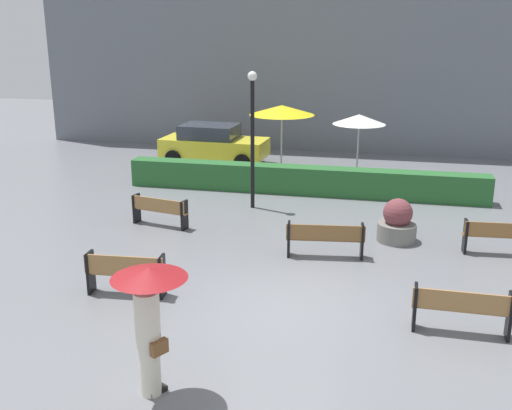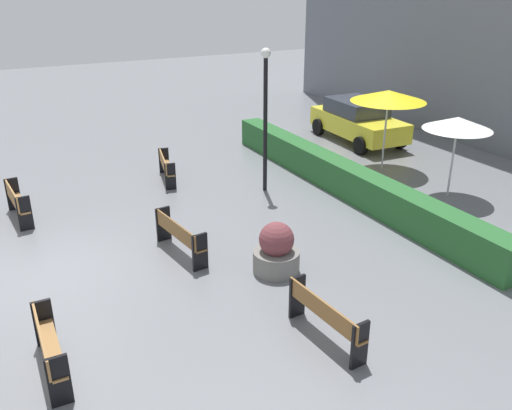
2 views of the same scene
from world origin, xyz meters
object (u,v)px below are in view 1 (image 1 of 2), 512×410
object	(u,v)px
bench_near_right	(462,308)
pedestrian_with_umbrella	(149,309)
lamp_post	(252,126)
patio_umbrella_white	(359,119)
parked_car	(213,143)
patio_umbrella_yellow	(282,110)
bench_mid_center	(325,237)
bench_far_left	(159,209)
bench_near_left	(125,271)
bench_far_right	(502,235)
planter_pot	(397,223)

from	to	relation	value
bench_near_right	pedestrian_with_umbrella	xyz separation A→B (m)	(-4.73, -2.99, 0.90)
lamp_post	patio_umbrella_white	bearing A→B (deg)	57.27
bench_near_right	pedestrian_with_umbrella	bearing A→B (deg)	-147.68
parked_car	patio_umbrella_yellow	bearing A→B (deg)	-22.78
pedestrian_with_umbrella	patio_umbrella_yellow	size ratio (longest dim) A/B	0.81
bench_near_right	bench_mid_center	distance (m)	4.30
bench_mid_center	lamp_post	size ratio (longest dim) A/B	0.46
bench_far_left	parked_car	size ratio (longest dim) A/B	0.40
lamp_post	patio_umbrella_yellow	distance (m)	4.38
bench_near_left	parked_car	xyz separation A→B (m)	(-1.79, 12.35, 0.28)
bench_near_right	parked_car	world-z (taller)	parked_car
bench_near_right	bench_far_right	bearing A→B (deg)	72.89
bench_near_left	pedestrian_with_umbrella	xyz separation A→B (m)	(1.88, -3.19, 0.90)
bench_near_left	patio_umbrella_white	distance (m)	11.99
planter_pot	parked_car	distance (m)	10.61
bench_far_right	bench_near_left	distance (m)	8.97
patio_umbrella_yellow	bench_near_left	bearing A→B (deg)	-96.32
bench_near_left	parked_car	world-z (taller)	parked_car
bench_far_left	lamp_post	bearing A→B (deg)	47.75
bench_near_left	bench_near_right	bearing A→B (deg)	-1.73
bench_near_right	patio_umbrella_yellow	world-z (taller)	patio_umbrella_yellow
bench_near_right	bench_mid_center	xyz separation A→B (m)	(-2.83, 3.24, -0.02)
bench_far_left	patio_umbrella_yellow	bearing A→B (deg)	71.80
planter_pot	pedestrian_with_umbrella	bearing A→B (deg)	-114.65
bench_far_right	bench_near_left	size ratio (longest dim) A/B	1.09
pedestrian_with_umbrella	bench_mid_center	bearing A→B (deg)	73.04
bench_mid_center	parked_car	distance (m)	10.86
bench_far_left	bench_far_right	bearing A→B (deg)	-1.44
bench_near_left	patio_umbrella_yellow	size ratio (longest dim) A/B	0.65
bench_far_right	bench_near_right	world-z (taller)	bench_near_right
bench_near_left	bench_near_right	distance (m)	6.62
pedestrian_with_umbrella	parked_car	bearing A→B (deg)	103.30
bench_mid_center	pedestrian_with_umbrella	xyz separation A→B (m)	(-1.90, -6.23, 0.92)
bench_near_right	bench_mid_center	world-z (taller)	bench_near_right
bench_far_left	patio_umbrella_yellow	xyz separation A→B (m)	(2.21, 6.71, 1.91)
patio_umbrella_white	parked_car	world-z (taller)	patio_umbrella_white
bench_mid_center	parked_car	size ratio (longest dim) A/B	0.44
planter_pot	parked_car	world-z (taller)	parked_car
bench_near_left	bench_near_right	xyz separation A→B (m)	(6.61, -0.20, -0.01)
pedestrian_with_umbrella	patio_umbrella_white	distance (m)	14.55
bench_far_right	bench_mid_center	xyz separation A→B (m)	(-4.17, -1.11, -0.01)
lamp_post	patio_umbrella_yellow	xyz separation A→B (m)	(0.09, 4.38, -0.10)
bench_far_left	patio_umbrella_white	bearing A→B (deg)	53.73
bench_near_left	pedestrian_with_umbrella	world-z (taller)	pedestrian_with_umbrella
bench_far_left	bench_mid_center	world-z (taller)	bench_mid_center
lamp_post	pedestrian_with_umbrella	bearing A→B (deg)	-85.70
bench_near_right	planter_pot	distance (m)	4.95
lamp_post	patio_umbrella_yellow	size ratio (longest dim) A/B	1.59
bench_far_left	planter_pot	bearing A→B (deg)	2.12
bench_far_right	pedestrian_with_umbrella	size ratio (longest dim) A/B	0.88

